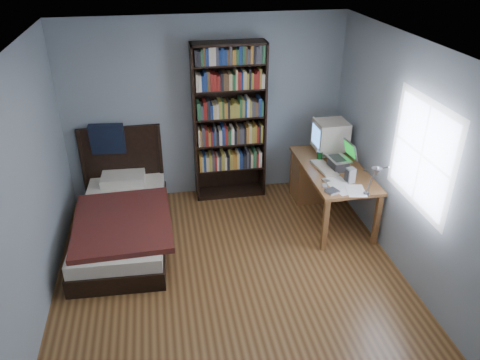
{
  "coord_description": "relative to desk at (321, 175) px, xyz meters",
  "views": [
    {
      "loc": [
        -0.63,
        -3.94,
        3.41
      ],
      "look_at": [
        0.19,
        0.53,
        0.97
      ],
      "focal_mm": 35.0,
      "sensor_mm": 36.0,
      "label": 1
    }
  ],
  "objects": [
    {
      "name": "phone_grey",
      "position": [
        -0.28,
        -0.86,
        0.33
      ],
      "size": [
        0.07,
        0.11,
        0.02
      ],
      "primitive_type": "cube",
      "rotation": [
        0.0,
        0.0,
        -0.29
      ],
      "color": "gray",
      "rests_on": "desk"
    },
    {
      "name": "desk",
      "position": [
        0.0,
        0.0,
        0.0
      ],
      "size": [
        0.75,
        1.48,
        0.73
      ],
      "color": "brown",
      "rests_on": "floor"
    },
    {
      "name": "desk_lamp",
      "position": [
        0.02,
        -1.46,
        0.76
      ],
      "size": [
        0.21,
        0.47,
        0.55
      ],
      "color": "#99999E",
      "rests_on": "desk"
    },
    {
      "name": "laptop",
      "position": [
        0.06,
        -0.44,
        0.42
      ],
      "size": [
        0.32,
        0.32,
        0.36
      ],
      "color": "#2D2D30",
      "rests_on": "desk"
    },
    {
      "name": "keyboard",
      "position": [
        -0.13,
        -0.42,
        0.33
      ],
      "size": [
        0.24,
        0.48,
        0.04
      ],
      "primitive_type": "cube",
      "rotation": [
        0.0,
        0.07,
        0.12
      ],
      "color": "beige",
      "rests_on": "desk"
    },
    {
      "name": "external_drive",
      "position": [
        -0.25,
        -1.01,
        0.33
      ],
      "size": [
        0.17,
        0.17,
        0.03
      ],
      "primitive_type": "cube",
      "rotation": [
        0.0,
        0.0,
        0.35
      ],
      "color": "gray",
      "rests_on": "desk"
    },
    {
      "name": "speaker",
      "position": [
        0.05,
        -0.8,
        0.41
      ],
      "size": [
        0.11,
        0.11,
        0.18
      ],
      "primitive_type": "cube",
      "rotation": [
        0.0,
        0.0,
        0.22
      ],
      "color": "gray",
      "rests_on": "desk"
    },
    {
      "name": "room",
      "position": [
        -1.48,
        -1.49,
        0.84
      ],
      "size": [
        4.2,
        4.24,
        2.5
      ],
      "color": "#563419",
      "rests_on": "ground"
    },
    {
      "name": "phone_silver",
      "position": [
        -0.23,
        -0.74,
        0.33
      ],
      "size": [
        0.09,
        0.12,
        0.02
      ],
      "primitive_type": "cube",
      "rotation": [
        0.0,
        0.0,
        0.34
      ],
      "color": "#B5B5BA",
      "rests_on": "desk"
    },
    {
      "name": "mouse",
      "position": [
        -0.04,
        -0.08,
        0.34
      ],
      "size": [
        0.07,
        0.12,
        0.04
      ],
      "primitive_type": "ellipsoid",
      "color": "silver",
      "rests_on": "desk"
    },
    {
      "name": "crt_monitor",
      "position": [
        0.07,
        0.0,
        0.59
      ],
      "size": [
        0.42,
        0.4,
        0.47
      ],
      "color": "beige",
      "rests_on": "desk"
    },
    {
      "name": "soda_can",
      "position": [
        -0.11,
        -0.17,
        0.38
      ],
      "size": [
        0.07,
        0.07,
        0.13
      ],
      "primitive_type": "cylinder",
      "color": "#07370C",
      "rests_on": "desk"
    },
    {
      "name": "bookshelf",
      "position": [
        -1.21,
        0.45,
        0.68
      ],
      "size": [
        0.98,
        0.3,
        2.18
      ],
      "color": "black",
      "rests_on": "floor"
    },
    {
      "name": "bed",
      "position": [
        -2.69,
        -0.36,
        -0.16
      ],
      "size": [
        1.17,
        2.15,
        1.16
      ],
      "color": "black",
      "rests_on": "floor"
    }
  ]
}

